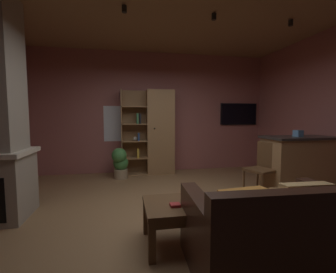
{
  "coord_description": "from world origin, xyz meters",
  "views": [
    {
      "loc": [
        -0.65,
        -3.03,
        1.35
      ],
      "look_at": [
        0.0,
        0.4,
        1.05
      ],
      "focal_mm": 24.6,
      "sensor_mm": 36.0,
      "label": 1
    }
  ],
  "objects_px": {
    "kitchen_bar_counter": "(304,165)",
    "potted_floor_plant": "(120,162)",
    "dining_chair": "(263,165)",
    "table_book_0": "(175,205)",
    "bookshelf_cabinet": "(157,133)",
    "leather_couch": "(274,237)",
    "coffee_table": "(176,211)",
    "tissue_box": "(298,133)",
    "wall_mounted_tv": "(239,114)"
  },
  "relations": [
    {
      "from": "leather_couch",
      "to": "potted_floor_plant",
      "type": "distance_m",
      "value": 3.64
    },
    {
      "from": "kitchen_bar_counter",
      "to": "potted_floor_plant",
      "type": "bearing_deg",
      "value": 153.6
    },
    {
      "from": "kitchen_bar_counter",
      "to": "dining_chair",
      "type": "bearing_deg",
      "value": -179.37
    },
    {
      "from": "bookshelf_cabinet",
      "to": "kitchen_bar_counter",
      "type": "relative_size",
      "value": 1.37
    },
    {
      "from": "tissue_box",
      "to": "bookshelf_cabinet",
      "type": "bearing_deg",
      "value": 138.22
    },
    {
      "from": "bookshelf_cabinet",
      "to": "potted_floor_plant",
      "type": "xyz_separation_m",
      "value": [
        -0.85,
        -0.33,
        -0.62
      ]
    },
    {
      "from": "leather_couch",
      "to": "wall_mounted_tv",
      "type": "xyz_separation_m",
      "value": [
        1.7,
        3.91,
        1.11
      ]
    },
    {
      "from": "bookshelf_cabinet",
      "to": "dining_chair",
      "type": "xyz_separation_m",
      "value": [
        1.55,
        -1.93,
        -0.45
      ]
    },
    {
      "from": "leather_couch",
      "to": "dining_chair",
      "type": "xyz_separation_m",
      "value": [
        1.05,
        1.77,
        0.22
      ]
    },
    {
      "from": "leather_couch",
      "to": "coffee_table",
      "type": "height_order",
      "value": "leather_couch"
    },
    {
      "from": "leather_couch",
      "to": "wall_mounted_tv",
      "type": "distance_m",
      "value": 4.41
    },
    {
      "from": "leather_couch",
      "to": "potted_floor_plant",
      "type": "xyz_separation_m",
      "value": [
        -1.36,
        3.37,
        0.04
      ]
    },
    {
      "from": "potted_floor_plant",
      "to": "table_book_0",
      "type": "bearing_deg",
      "value": -78.18
    },
    {
      "from": "leather_couch",
      "to": "table_book_0",
      "type": "distance_m",
      "value": 0.93
    },
    {
      "from": "kitchen_bar_counter",
      "to": "coffee_table",
      "type": "height_order",
      "value": "kitchen_bar_counter"
    },
    {
      "from": "bookshelf_cabinet",
      "to": "tissue_box",
      "type": "xyz_separation_m",
      "value": [
        2.18,
        -1.95,
        0.09
      ]
    },
    {
      "from": "bookshelf_cabinet",
      "to": "wall_mounted_tv",
      "type": "xyz_separation_m",
      "value": [
        2.2,
        0.21,
        0.44
      ]
    },
    {
      "from": "tissue_box",
      "to": "dining_chair",
      "type": "distance_m",
      "value": 0.83
    },
    {
      "from": "tissue_box",
      "to": "table_book_0",
      "type": "bearing_deg",
      "value": -153.04
    },
    {
      "from": "bookshelf_cabinet",
      "to": "table_book_0",
      "type": "height_order",
      "value": "bookshelf_cabinet"
    },
    {
      "from": "kitchen_bar_counter",
      "to": "table_book_0",
      "type": "relative_size",
      "value": 14.18
    },
    {
      "from": "kitchen_bar_counter",
      "to": "dining_chair",
      "type": "height_order",
      "value": "kitchen_bar_counter"
    },
    {
      "from": "table_book_0",
      "to": "potted_floor_plant",
      "type": "height_order",
      "value": "potted_floor_plant"
    },
    {
      "from": "leather_couch",
      "to": "potted_floor_plant",
      "type": "relative_size",
      "value": 2.2
    },
    {
      "from": "bookshelf_cabinet",
      "to": "tissue_box",
      "type": "bearing_deg",
      "value": -41.78
    },
    {
      "from": "dining_chair",
      "to": "potted_floor_plant",
      "type": "distance_m",
      "value": 2.9
    },
    {
      "from": "coffee_table",
      "to": "table_book_0",
      "type": "height_order",
      "value": "table_book_0"
    },
    {
      "from": "dining_chair",
      "to": "table_book_0",
      "type": "bearing_deg",
      "value": -145.2
    },
    {
      "from": "coffee_table",
      "to": "tissue_box",
      "type": "bearing_deg",
      "value": 25.76
    },
    {
      "from": "bookshelf_cabinet",
      "to": "kitchen_bar_counter",
      "type": "xyz_separation_m",
      "value": [
        2.36,
        -1.92,
        -0.47
      ]
    },
    {
      "from": "bookshelf_cabinet",
      "to": "tissue_box",
      "type": "distance_m",
      "value": 2.93
    },
    {
      "from": "kitchen_bar_counter",
      "to": "leather_couch",
      "type": "bearing_deg",
      "value": -136.19
    },
    {
      "from": "table_book_0",
      "to": "dining_chair",
      "type": "distance_m",
      "value": 2.2
    },
    {
      "from": "potted_floor_plant",
      "to": "wall_mounted_tv",
      "type": "height_order",
      "value": "wall_mounted_tv"
    },
    {
      "from": "coffee_table",
      "to": "table_book_0",
      "type": "distance_m",
      "value": 0.13
    },
    {
      "from": "bookshelf_cabinet",
      "to": "coffee_table",
      "type": "distance_m",
      "value": 3.18
    },
    {
      "from": "leather_couch",
      "to": "wall_mounted_tv",
      "type": "bearing_deg",
      "value": 66.55
    },
    {
      "from": "bookshelf_cabinet",
      "to": "dining_chair",
      "type": "bearing_deg",
      "value": -51.19
    },
    {
      "from": "dining_chair",
      "to": "potted_floor_plant",
      "type": "bearing_deg",
      "value": 146.32
    },
    {
      "from": "table_book_0",
      "to": "wall_mounted_tv",
      "type": "relative_size",
      "value": 0.1
    },
    {
      "from": "potted_floor_plant",
      "to": "tissue_box",
      "type": "bearing_deg",
      "value": -28.12
    },
    {
      "from": "bookshelf_cabinet",
      "to": "tissue_box",
      "type": "relative_size",
      "value": 16.43
    },
    {
      "from": "tissue_box",
      "to": "potted_floor_plant",
      "type": "distance_m",
      "value": 3.51
    },
    {
      "from": "leather_couch",
      "to": "coffee_table",
      "type": "relative_size",
      "value": 2.23
    },
    {
      "from": "tissue_box",
      "to": "table_book_0",
      "type": "height_order",
      "value": "tissue_box"
    },
    {
      "from": "leather_couch",
      "to": "table_book_0",
      "type": "bearing_deg",
      "value": 146.05
    },
    {
      "from": "dining_chair",
      "to": "bookshelf_cabinet",
      "type": "bearing_deg",
      "value": 128.81
    },
    {
      "from": "tissue_box",
      "to": "coffee_table",
      "type": "distance_m",
      "value": 2.76
    },
    {
      "from": "bookshelf_cabinet",
      "to": "potted_floor_plant",
      "type": "distance_m",
      "value": 1.1
    },
    {
      "from": "kitchen_bar_counter",
      "to": "dining_chair",
      "type": "relative_size",
      "value": 1.56
    }
  ]
}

